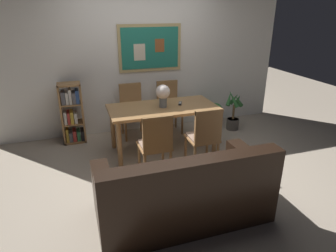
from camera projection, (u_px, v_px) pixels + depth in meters
name	position (u px, v px, depth m)	size (l,w,h in m)	color
ground_plane	(171.00, 166.00, 4.24)	(12.00, 12.00, 0.00)	tan
wall_back_with_painting	(142.00, 57.00, 5.16)	(5.20, 0.14, 2.60)	silver
dining_table	(163.00, 113.00, 4.49)	(1.63, 0.81, 0.73)	#9E7042
dining_chair_far_right	(169.00, 102.00, 5.28)	(0.40, 0.41, 0.91)	#9E7042
dining_chair_far_left	(132.00, 106.00, 5.10)	(0.40, 0.41, 0.91)	#9E7042
dining_chair_near_right	(205.00, 134.00, 3.97)	(0.40, 0.41, 0.91)	#9E7042
dining_chair_near_left	(156.00, 142.00, 3.74)	(0.40, 0.41, 0.91)	#9E7042
leather_couch	(184.00, 194.00, 3.08)	(1.80, 0.84, 0.84)	black
bookshelf	(72.00, 114.00, 4.86)	(0.36, 0.28, 1.00)	#9E7042
potted_ivy	(215.00, 114.00, 5.62)	(0.29, 0.29, 0.54)	#B2ADA3
potted_palm	(233.00, 113.00, 5.41)	(0.32, 0.36, 0.77)	#4C4742
flower_vase	(163.00, 93.00, 4.37)	(0.21, 0.21, 0.34)	slate
tv_remote	(180.00, 103.00, 4.57)	(0.10, 0.16, 0.02)	black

